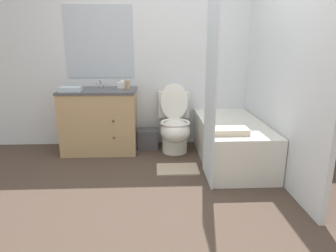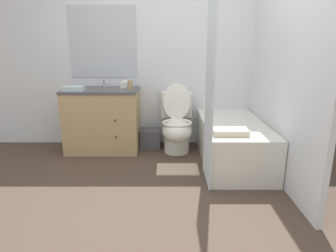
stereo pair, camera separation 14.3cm
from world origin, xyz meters
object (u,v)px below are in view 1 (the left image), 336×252
object	(u,v)px
hand_towel_folded	(70,89)
toilet	(175,126)
soap_dispenser	(128,85)
vanity_cabinet	(100,120)
bathtub	(231,141)
bath_mat	(177,169)
wastebasket	(148,139)
tissue_box	(123,85)
bath_towel_folded	(231,131)
sink_faucet	(101,85)

from	to	relation	value
hand_towel_folded	toilet	bearing A→B (deg)	3.68
soap_dispenser	hand_towel_folded	world-z (taller)	soap_dispenser
soap_dispenser	vanity_cabinet	bearing A→B (deg)	-179.35
bathtub	toilet	bearing A→B (deg)	150.22
vanity_cabinet	bath_mat	size ratio (longest dim) A/B	2.03
wastebasket	bathtub	bearing A→B (deg)	-27.33
tissue_box	bath_towel_folded	xyz separation A→B (m)	(1.19, -1.06, -0.34)
sink_faucet	hand_towel_folded	bearing A→B (deg)	-130.27
bathtub	bath_mat	size ratio (longest dim) A/B	3.10
vanity_cabinet	soap_dispenser	bearing A→B (deg)	0.65
hand_towel_folded	bath_mat	xyz separation A→B (m)	(1.28, -0.55, -0.84)
bathtub	hand_towel_folded	xyz separation A→B (m)	(-1.94, 0.29, 0.60)
sink_faucet	wastebasket	world-z (taller)	sink_faucet
tissue_box	hand_towel_folded	xyz separation A→B (m)	(-0.61, -0.28, -0.01)
sink_faucet	hand_towel_folded	world-z (taller)	sink_faucet
toilet	wastebasket	xyz separation A→B (m)	(-0.36, 0.15, -0.22)
sink_faucet	bath_towel_folded	bearing A→B (deg)	-37.44
tissue_box	vanity_cabinet	bearing A→B (deg)	-156.72
sink_faucet	bathtub	size ratio (longest dim) A/B	0.10
bathtub	vanity_cabinet	bearing A→B (deg)	164.62
wastebasket	hand_towel_folded	bearing A→B (deg)	-166.02
soap_dispenser	bath_mat	bearing A→B (deg)	-49.94
hand_towel_folded	bath_towel_folded	xyz separation A→B (m)	(1.80, -0.78, -0.33)
wastebasket	bath_mat	distance (m)	0.86
wastebasket	bath_mat	bearing A→B (deg)	-65.78
bath_mat	bath_towel_folded	bearing A→B (deg)	-23.98
wastebasket	bath_towel_folded	distance (m)	1.39
toilet	bath_mat	xyz separation A→B (m)	(-0.01, -0.63, -0.34)
vanity_cabinet	sink_faucet	distance (m)	0.48
toilet	bath_towel_folded	size ratio (longest dim) A/B	2.47
sink_faucet	bathtub	xyz separation A→B (m)	(1.63, -0.66, -0.61)
vanity_cabinet	wastebasket	bearing A→B (deg)	6.90
vanity_cabinet	tissue_box	distance (m)	0.55
vanity_cabinet	wastebasket	xyz separation A→B (m)	(0.62, 0.07, -0.29)
wastebasket	tissue_box	bearing A→B (deg)	170.65
bath_mat	tissue_box	bearing A→B (deg)	128.98
sink_faucet	tissue_box	xyz separation A→B (m)	(0.30, -0.08, 0.01)
hand_towel_folded	vanity_cabinet	bearing A→B (deg)	26.83
toilet	bath_mat	size ratio (longest dim) A/B	1.86
sink_faucet	bath_towel_folded	xyz separation A→B (m)	(1.49, -1.14, -0.33)
tissue_box	hand_towel_folded	world-z (taller)	tissue_box
toilet	hand_towel_folded	size ratio (longest dim) A/B	3.38
sink_faucet	bath_mat	distance (m)	1.58
bathtub	tissue_box	xyz separation A→B (m)	(-1.34, 0.58, 0.61)
toilet	bath_mat	world-z (taller)	toilet
vanity_cabinet	bathtub	size ratio (longest dim) A/B	0.65
toilet	wastebasket	distance (m)	0.44
vanity_cabinet	bath_mat	xyz separation A→B (m)	(0.97, -0.70, -0.41)
hand_towel_folded	bath_towel_folded	world-z (taller)	hand_towel_folded
vanity_cabinet	bathtub	world-z (taller)	vanity_cabinet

